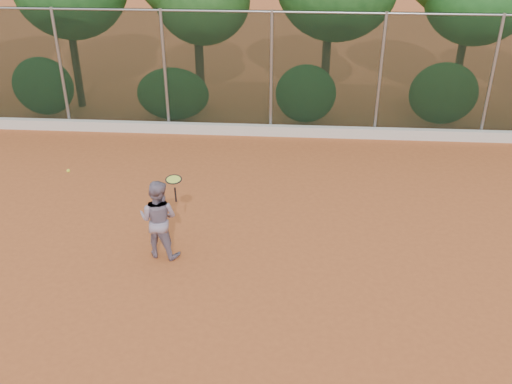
{
  "coord_description": "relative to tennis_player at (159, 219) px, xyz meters",
  "views": [
    {
      "loc": [
        0.68,
        -8.52,
        6.39
      ],
      "look_at": [
        0.0,
        1.0,
        1.25
      ],
      "focal_mm": 40.0,
      "sensor_mm": 36.0,
      "label": 1
    }
  ],
  "objects": [
    {
      "name": "concrete_curb",
      "position": [
        1.83,
        6.2,
        -0.65
      ],
      "size": [
        24.0,
        0.2,
        0.3
      ],
      "primitive_type": "cube",
      "color": "silver",
      "rests_on": "ground"
    },
    {
      "name": "tennis_racket",
      "position": [
        0.37,
        -0.07,
        0.86
      ],
      "size": [
        0.33,
        0.33,
        0.54
      ],
      "color": "black",
      "rests_on": "ground"
    },
    {
      "name": "tennis_player",
      "position": [
        0.0,
        0.0,
        0.0
      ],
      "size": [
        0.89,
        0.76,
        1.6
      ],
      "primitive_type": "imported",
      "rotation": [
        0.0,
        0.0,
        2.92
      ],
      "color": "gray",
      "rests_on": "ground"
    },
    {
      "name": "ground",
      "position": [
        1.83,
        -0.62,
        -0.8
      ],
      "size": [
        80.0,
        80.0,
        0.0
      ],
      "primitive_type": "plane",
      "color": "#AD5628",
      "rests_on": "ground"
    },
    {
      "name": "chainlink_fence",
      "position": [
        1.83,
        6.38,
        1.06
      ],
      "size": [
        24.09,
        0.09,
        3.5
      ],
      "color": "black",
      "rests_on": "ground"
    },
    {
      "name": "tennis_ball_in_flight",
      "position": [
        -1.49,
        -0.27,
        1.1
      ],
      "size": [
        0.06,
        0.06,
        0.06
      ],
      "color": "yellow",
      "rests_on": "ground"
    }
  ]
}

